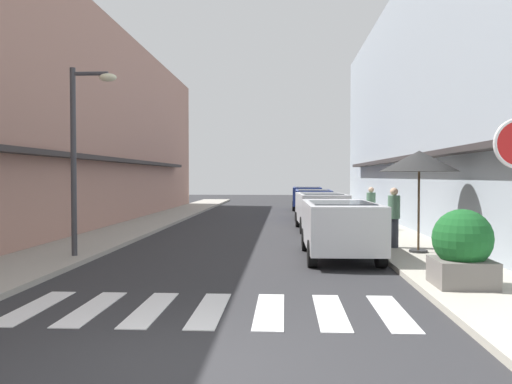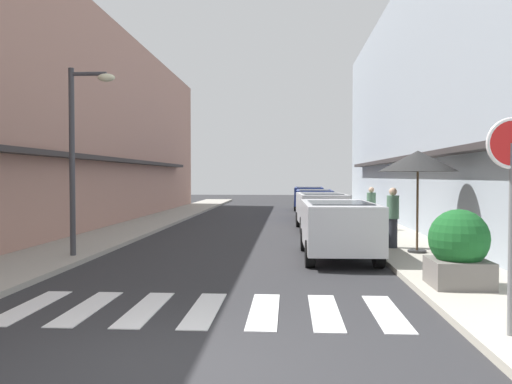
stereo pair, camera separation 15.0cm
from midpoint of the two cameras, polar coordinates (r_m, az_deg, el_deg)
name	(u,v)px [view 1 (the left image)]	position (r m, az deg, el deg)	size (l,w,h in m)	color
ground_plane	(254,231)	(20.07, -0.40, -4.34)	(79.21, 79.21, 0.00)	#2B2B2D
sidewalk_left	(133,229)	(20.92, -13.69, -3.98)	(2.32, 50.41, 0.12)	#9E998E
sidewalk_right	(379,230)	(20.34, 13.29, -4.14)	(2.32, 50.41, 0.12)	#ADA899
building_row_left	(51,123)	(22.99, -21.99, 7.12)	(5.50, 34.40, 8.67)	#A87A6B
building_row_right	(470,101)	(22.14, 22.49, 9.35)	(5.50, 34.40, 10.23)	#939EA8
crosswalk	(210,310)	(8.38, -5.67, -12.90)	(6.15, 2.20, 0.01)	silver
parked_car_near	(340,223)	(13.41, 8.97, -3.43)	(1.86, 4.10, 1.47)	silver
parked_car_mid	(321,207)	(20.34, 7.00, -1.67)	(1.94, 4.04, 1.47)	silver
parked_car_far	(313,201)	(25.83, 6.19, -0.95)	(1.89, 4.00, 1.47)	navy
parked_car_distant	(307,195)	(32.81, 5.56, -0.38)	(1.92, 4.31, 1.47)	navy
street_lamp	(81,139)	(13.71, -19.12, 5.54)	(1.19, 0.28, 4.73)	#38383D
cafe_umbrella	(419,162)	(14.15, 17.38, 3.22)	(2.05, 2.05, 2.68)	#262626
planter_corner	(462,248)	(10.11, 21.55, -5.86)	(1.08, 1.08, 1.41)	slate
pedestrian_walking_near	(394,216)	(14.93, 14.79, -2.60)	(0.34, 0.34, 1.69)	#282B33
pedestrian_walking_far	(371,207)	(19.89, 12.44, -1.66)	(0.34, 0.34, 1.61)	#282B33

